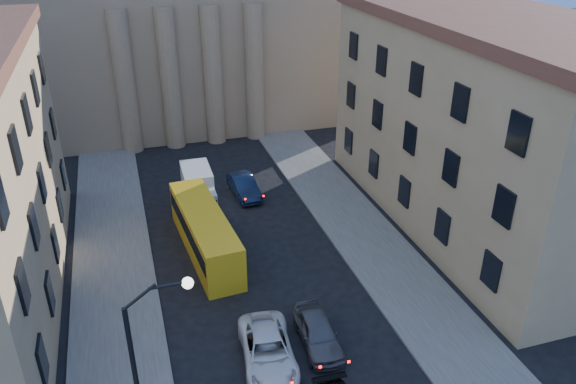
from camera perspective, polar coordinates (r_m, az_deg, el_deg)
name	(u,v)px	position (r m, az deg, el deg)	size (l,w,h in m)	color
sidewalk_left	(116,316)	(33.91, -17.06, -11.91)	(5.00, 60.00, 0.15)	#54524D
sidewalk_right	(388,265)	(37.09, 10.17, -7.31)	(5.00, 60.00, 0.15)	#54524D
building_right	(483,124)	(41.08, 19.22, 6.58)	(11.60, 26.60, 14.70)	tan
street_lamp	(148,363)	(22.84, -14.03, -16.47)	(2.62, 0.44, 8.83)	black
car_left_mid	(268,350)	(29.40, -2.07, -15.74)	(2.56, 5.54, 1.54)	silver
car_right_far	(318,332)	(30.39, 3.06, -14.02)	(1.86, 4.62, 1.57)	#4B4B50
car_right_distant	(244,186)	(44.97, -4.50, 0.59)	(1.68, 4.81, 1.58)	black
city_bus	(205,231)	(37.56, -8.45, -3.94)	(3.25, 10.69, 2.97)	gold
box_truck	(199,190)	(43.36, -9.06, 0.15)	(2.21, 5.38, 2.93)	silver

